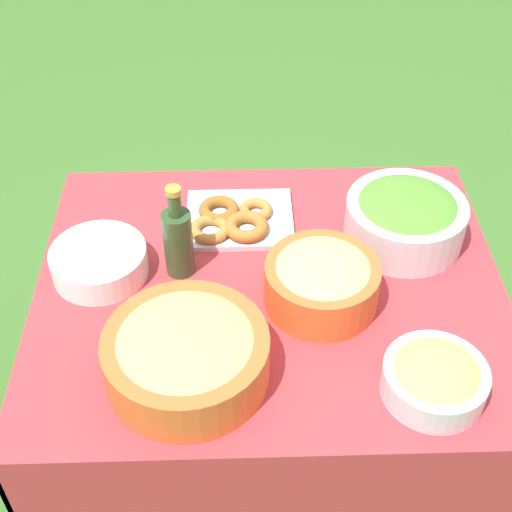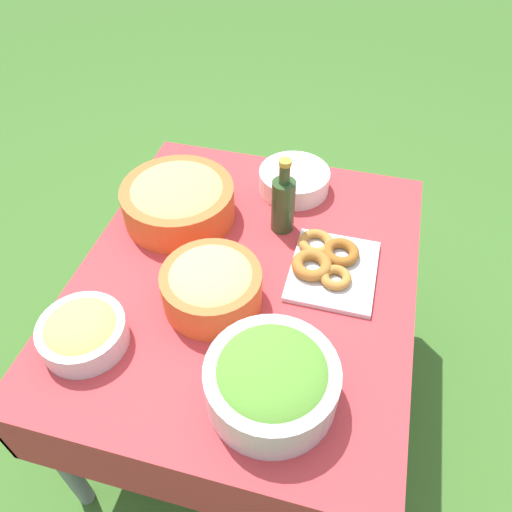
{
  "view_description": "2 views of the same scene",
  "coord_description": "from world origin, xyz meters",
  "px_view_note": "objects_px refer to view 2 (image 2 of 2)",
  "views": [
    {
      "loc": [
        -0.07,
        -1.22,
        1.89
      ],
      "look_at": [
        -0.03,
        0.01,
        0.77
      ],
      "focal_mm": 50.0,
      "sensor_mm": 36.0,
      "label": 1
    },
    {
      "loc": [
        0.9,
        0.27,
        1.74
      ],
      "look_at": [
        -0.05,
        0.02,
        0.71
      ],
      "focal_mm": 35.0,
      "sensor_mm": 36.0,
      "label": 2
    }
  ],
  "objects_px": {
    "olive_oil_bottle": "(283,203)",
    "donut_platter": "(328,264)",
    "pasta_bowl": "(212,285)",
    "bread_bowl": "(178,199)",
    "plate_stack": "(294,180)",
    "salad_bowl": "(272,380)",
    "fruit_bowl": "(83,332)"
  },
  "relations": [
    {
      "from": "donut_platter",
      "to": "bread_bowl",
      "type": "xyz_separation_m",
      "value": [
        -0.11,
        -0.49,
        0.05
      ]
    },
    {
      "from": "pasta_bowl",
      "to": "olive_oil_bottle",
      "type": "height_order",
      "value": "olive_oil_bottle"
    },
    {
      "from": "fruit_bowl",
      "to": "olive_oil_bottle",
      "type": "bearing_deg",
      "value": 144.58
    },
    {
      "from": "olive_oil_bottle",
      "to": "bread_bowl",
      "type": "xyz_separation_m",
      "value": [
        0.03,
        -0.32,
        -0.03
      ]
    },
    {
      "from": "bread_bowl",
      "to": "fruit_bowl",
      "type": "distance_m",
      "value": 0.51
    },
    {
      "from": "olive_oil_bottle",
      "to": "donut_platter",
      "type": "bearing_deg",
      "value": 50.51
    },
    {
      "from": "olive_oil_bottle",
      "to": "salad_bowl",
      "type": "bearing_deg",
      "value": 10.21
    },
    {
      "from": "plate_stack",
      "to": "olive_oil_bottle",
      "type": "xyz_separation_m",
      "value": [
        0.19,
        0.0,
        0.06
      ]
    },
    {
      "from": "donut_platter",
      "to": "bread_bowl",
      "type": "bearing_deg",
      "value": -102.14
    },
    {
      "from": "plate_stack",
      "to": "olive_oil_bottle",
      "type": "relative_size",
      "value": 0.93
    },
    {
      "from": "salad_bowl",
      "to": "plate_stack",
      "type": "xyz_separation_m",
      "value": [
        -0.76,
        -0.11,
        -0.03
      ]
    },
    {
      "from": "olive_oil_bottle",
      "to": "pasta_bowl",
      "type": "bearing_deg",
      "value": -19.17
    },
    {
      "from": "donut_platter",
      "to": "fruit_bowl",
      "type": "distance_m",
      "value": 0.68
    },
    {
      "from": "olive_oil_bottle",
      "to": "fruit_bowl",
      "type": "height_order",
      "value": "olive_oil_bottle"
    },
    {
      "from": "fruit_bowl",
      "to": "plate_stack",
      "type": "bearing_deg",
      "value": 152.65
    },
    {
      "from": "pasta_bowl",
      "to": "bread_bowl",
      "type": "distance_m",
      "value": 0.37
    },
    {
      "from": "salad_bowl",
      "to": "olive_oil_bottle",
      "type": "height_order",
      "value": "olive_oil_bottle"
    },
    {
      "from": "pasta_bowl",
      "to": "plate_stack",
      "type": "bearing_deg",
      "value": 168.03
    },
    {
      "from": "plate_stack",
      "to": "bread_bowl",
      "type": "distance_m",
      "value": 0.39
    },
    {
      "from": "salad_bowl",
      "to": "plate_stack",
      "type": "relative_size",
      "value": 1.3
    },
    {
      "from": "salad_bowl",
      "to": "pasta_bowl",
      "type": "distance_m",
      "value": 0.32
    },
    {
      "from": "salad_bowl",
      "to": "donut_platter",
      "type": "relative_size",
      "value": 1.08
    },
    {
      "from": "pasta_bowl",
      "to": "plate_stack",
      "type": "distance_m",
      "value": 0.54
    },
    {
      "from": "salad_bowl",
      "to": "donut_platter",
      "type": "xyz_separation_m",
      "value": [
        -0.43,
        0.06,
        -0.05
      ]
    },
    {
      "from": "donut_platter",
      "to": "olive_oil_bottle",
      "type": "relative_size",
      "value": 1.12
    },
    {
      "from": "plate_stack",
      "to": "fruit_bowl",
      "type": "relative_size",
      "value": 1.07
    },
    {
      "from": "salad_bowl",
      "to": "donut_platter",
      "type": "height_order",
      "value": "salad_bowl"
    },
    {
      "from": "donut_platter",
      "to": "plate_stack",
      "type": "distance_m",
      "value": 0.37
    },
    {
      "from": "salad_bowl",
      "to": "pasta_bowl",
      "type": "height_order",
      "value": "salad_bowl"
    },
    {
      "from": "donut_platter",
      "to": "plate_stack",
      "type": "relative_size",
      "value": 1.21
    },
    {
      "from": "bread_bowl",
      "to": "fruit_bowl",
      "type": "xyz_separation_m",
      "value": [
        0.51,
        -0.06,
        -0.03
      ]
    },
    {
      "from": "pasta_bowl",
      "to": "bread_bowl",
      "type": "relative_size",
      "value": 0.76
    }
  ]
}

